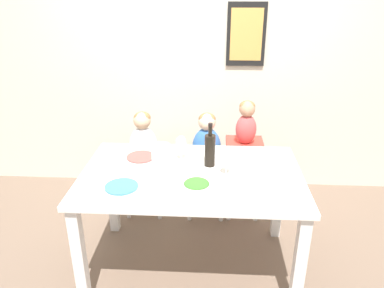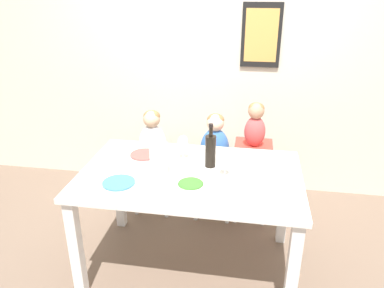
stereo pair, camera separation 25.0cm
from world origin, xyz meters
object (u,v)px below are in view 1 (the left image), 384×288
wine_bottle (210,149)px  salad_bowl_large (197,187)px  paper_towel_roll (161,162)px  person_child_center (207,142)px  person_baby_right (246,121)px  dinner_plate_back_left (141,157)px  wine_glass_near (227,157)px  dinner_plate_front_left (122,187)px  chair_far_center (206,174)px  person_child_left (143,140)px  chair_far_left (145,173)px  wine_glass_far (181,143)px  chair_right_highchair (244,159)px

wine_bottle → salad_bowl_large: (-0.07, -0.37, -0.08)m
paper_towel_roll → wine_bottle: bearing=35.2°
person_child_center → wine_bottle: (0.03, -0.60, 0.20)m
person_baby_right → paper_towel_roll: (-0.60, -0.82, 0.00)m
dinner_plate_back_left → paper_towel_roll: bearing=-58.2°
person_child_center → paper_towel_roll: size_ratio=2.07×
wine_glass_near → dinner_plate_front_left: wine_glass_near is taller
chair_far_center → person_child_left: bearing=179.9°
paper_towel_roll → chair_far_left: bearing=108.3°
chair_far_center → salad_bowl_large: (-0.04, -0.98, 0.43)m
chair_far_center → person_baby_right: (0.33, 0.00, 0.51)m
chair_far_center → wine_bottle: wine_bottle is taller
wine_glass_far → wine_glass_near: bearing=-34.0°
person_baby_right → salad_bowl_large: (-0.37, -0.98, -0.08)m
person_child_left → salad_bowl_large: bearing=-62.7°
wine_glass_far → salad_bowl_large: (0.13, -0.44, -0.10)m
person_child_center → dinner_plate_back_left: (-0.47, -0.51, 0.09)m
dinner_plate_front_left → person_baby_right: bearing=48.3°
person_child_left → chair_far_left: bearing=-90.0°
wine_glass_near → wine_glass_far: bearing=146.0°
person_child_left → person_baby_right: size_ratio=1.33×
dinner_plate_front_left → dinner_plate_back_left: (0.04, 0.44, 0.00)m
chair_far_left → person_child_center: person_child_center is taller
salad_bowl_large → paper_towel_roll: bearing=146.0°
salad_bowl_large → dinner_plate_back_left: bearing=132.3°
chair_far_center → person_child_center: person_child_center is taller
chair_right_highchair → dinner_plate_front_left: (-0.84, -0.94, 0.24)m
chair_far_left → chair_far_center: (0.55, 0.00, 0.00)m
person_baby_right → wine_glass_near: person_baby_right is taller
chair_right_highchair → paper_towel_roll: paper_towel_roll is taller
person_child_left → wine_glass_near: 1.04m
person_child_center → dinner_plate_front_left: size_ratio=2.39×
person_child_left → paper_towel_roll: (0.27, -0.82, 0.20)m
person_child_left → wine_glass_near: wine_glass_near is taller
chair_far_center → wine_bottle: 0.79m
chair_right_highchair → wine_bottle: size_ratio=2.22×
person_child_left → paper_towel_roll: bearing=-71.7°
person_child_left → dinner_plate_back_left: 0.52m
wine_glass_near → chair_far_center: bearing=100.8°
person_child_center → dinner_plate_front_left: person_child_center is taller
chair_right_highchair → person_child_center: bearing=179.9°
chair_right_highchair → person_child_left: person_child_left is taller
person_child_center → wine_bottle: bearing=-87.0°
wine_bottle → dinner_plate_front_left: 0.65m
person_child_left → paper_towel_roll: 0.89m
chair_right_highchair → dinner_plate_back_left: 0.98m
salad_bowl_large → dinner_plate_back_left: 0.64m
chair_right_highchair → person_child_left: size_ratio=1.39×
chair_right_highchair → paper_towel_roll: bearing=-126.4°
salad_bowl_large → chair_right_highchair: bearing=69.2°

